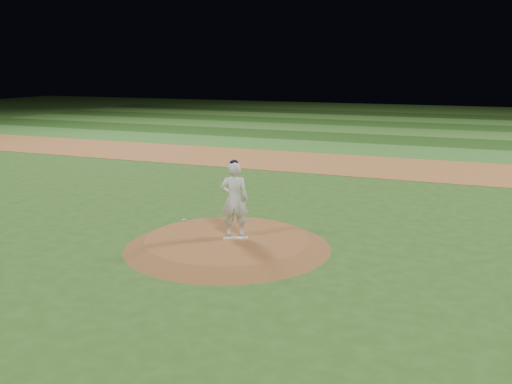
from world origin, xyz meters
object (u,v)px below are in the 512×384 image
pitching_rubber (236,238)px  rosin_bag (184,220)px  pitchers_mound (228,243)px  pitcher_on_mound (234,199)px

pitching_rubber → rosin_bag: size_ratio=5.99×
pitchers_mound → rosin_bag: rosin_bag is taller
pitchers_mound → rosin_bag: bearing=150.8°
rosin_bag → pitcher_on_mound: 2.40m
pitching_rubber → pitcher_on_mound: bearing=95.5°
pitching_rubber → pitcher_on_mound: (-0.14, 0.24, 1.01)m
pitching_rubber → rosin_bag: 2.40m
pitching_rubber → rosin_bag: (-2.16, 1.05, 0.01)m
pitchers_mound → rosin_bag: size_ratio=50.90×
rosin_bag → pitcher_on_mound: bearing=-22.0°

